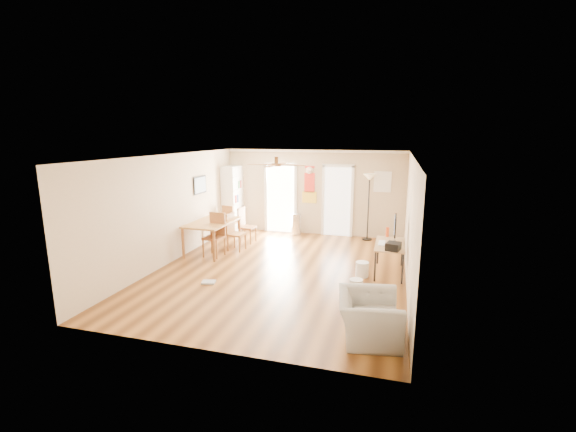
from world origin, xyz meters
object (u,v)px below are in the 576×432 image
(dining_table, at_px, (213,237))
(dining_chair_right_a, at_px, (247,225))
(dining_chair_near, at_px, (214,235))
(wastebasket_b, at_px, (356,287))
(dining_chair_far, at_px, (231,220))
(dining_chair_right_b, at_px, (237,232))
(wastebasket_a, at_px, (362,269))
(torchiere_lamp, at_px, (368,207))
(printer, at_px, (393,246))
(computer_desk, at_px, (389,258))
(trash_can, at_px, (296,224))
(bookshelf, at_px, (233,199))
(armchair, at_px, (369,317))

(dining_table, height_order, dining_chair_right_a, dining_chair_right_a)
(dining_chair_near, height_order, wastebasket_b, dining_chair_near)
(dining_chair_far, bearing_deg, dining_chair_right_b, 130.36)
(wastebasket_a, bearing_deg, dining_chair_near, 173.10)
(torchiere_lamp, xyz_separation_m, wastebasket_a, (0.13, -3.11, -0.81))
(dining_table, distance_m, dining_chair_near, 0.43)
(dining_chair_right_b, bearing_deg, dining_chair_near, 158.61)
(printer, bearing_deg, dining_table, -176.98)
(dining_chair_right_b, height_order, printer, dining_chair_right_b)
(torchiere_lamp, height_order, printer, torchiere_lamp)
(dining_chair_far, distance_m, computer_desk, 5.18)
(dining_chair_right_a, distance_m, torchiere_lamp, 3.54)
(trash_can, bearing_deg, wastebasket_a, -53.69)
(dining_chair_near, distance_m, computer_desk, 4.33)
(trash_can, bearing_deg, bookshelf, -177.91)
(trash_can, distance_m, wastebasket_b, 4.71)
(printer, xyz_separation_m, wastebasket_b, (-0.66, -0.90, -0.61))
(bookshelf, height_order, dining_chair_near, bookshelf)
(dining_chair_right_a, relative_size, printer, 3.20)
(dining_chair_right_b, bearing_deg, printer, -99.98)
(computer_desk, bearing_deg, bookshelf, 151.46)
(dining_table, relative_size, wastebasket_a, 4.96)
(printer, bearing_deg, torchiere_lamp, 117.45)
(dining_table, bearing_deg, computer_desk, -5.39)
(dining_chair_right_b, height_order, dining_chair_far, dining_chair_right_b)
(bookshelf, bearing_deg, armchair, -38.14)
(dining_chair_near, height_order, wastebasket_a, dining_chair_near)
(bookshelf, xyz_separation_m, dining_chair_far, (0.16, -0.57, -0.57))
(bookshelf, xyz_separation_m, dining_chair_right_b, (0.92, -1.94, -0.55))
(bookshelf, distance_m, dining_chair_right_b, 2.22)
(dining_table, relative_size, printer, 5.20)
(dining_table, distance_m, trash_can, 2.86)
(dining_chair_right_b, bearing_deg, computer_desk, -93.73)
(dining_chair_near, bearing_deg, dining_chair_far, 107.69)
(dining_chair_far, relative_size, trash_can, 1.44)
(trash_can, xyz_separation_m, wastebasket_b, (2.27, -4.12, -0.18))
(dining_chair_near, height_order, trash_can, dining_chair_near)
(dining_chair_right_a, bearing_deg, dining_chair_near, 171.23)
(dining_table, height_order, computer_desk, dining_table)
(torchiere_lamp, bearing_deg, dining_chair_right_a, -159.80)
(dining_chair_right_a, xyz_separation_m, wastebasket_b, (3.39, -2.89, -0.35))
(dining_table, height_order, dining_chair_far, dining_chair_far)
(bookshelf, height_order, armchair, bookshelf)
(dining_chair_far, xyz_separation_m, wastebasket_a, (4.18, -2.48, -0.31))
(dining_chair_right_b, relative_size, printer, 3.15)
(torchiere_lamp, bearing_deg, computer_desk, -75.84)
(dining_chair_near, bearing_deg, printer, -1.02)
(trash_can, xyz_separation_m, wastebasket_a, (2.30, -3.12, -0.17))
(bookshelf, height_order, computer_desk, bookshelf)
(dining_chair_right_a, height_order, torchiere_lamp, torchiere_lamp)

